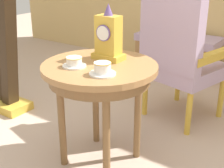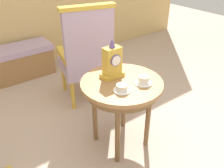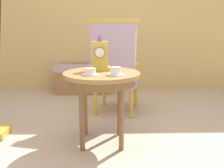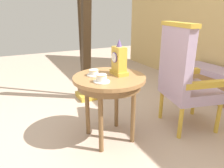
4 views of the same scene
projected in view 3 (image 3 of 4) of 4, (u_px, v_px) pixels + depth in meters
ground_plane at (100, 146)px, 2.39m from camera, size 10.00×10.00×0.00m
wall_back at (102, 5)px, 4.27m from camera, size 6.00×0.10×2.80m
side_table at (102, 81)px, 2.34m from camera, size 0.69×0.69×0.66m
teacup_left at (90, 72)px, 2.20m from camera, size 0.14×0.14×0.06m
teacup_right at (116, 72)px, 2.19m from camera, size 0.14×0.14×0.07m
mantel_clock at (100, 56)px, 2.40m from camera, size 0.19×0.11×0.34m
armchair at (115, 66)px, 3.12m from camera, size 0.65×0.64×1.14m
window_bench at (84, 79)px, 4.23m from camera, size 0.92×0.40×0.44m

